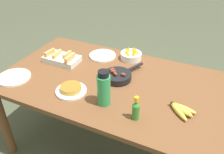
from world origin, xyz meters
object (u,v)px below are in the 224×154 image
(empty_plate_near_front, at_px, (103,56))
(empty_plate_far_left, at_px, (14,77))
(banana_bunch, at_px, (181,110))
(hot_sauce_bottle, at_px, (136,109))
(frittata_plate_center, at_px, (71,89))
(fruit_bowl_mango, at_px, (131,55))
(melon_tray, at_px, (62,59))
(water_bottle, at_px, (104,89))
(skillet, at_px, (118,76))

(empty_plate_near_front, distance_m, empty_plate_far_left, 0.75)
(banana_bunch, relative_size, hot_sauce_bottle, 1.10)
(frittata_plate_center, distance_m, fruit_bowl_mango, 0.66)
(banana_bunch, xyz_separation_m, empty_plate_far_left, (-1.23, -0.15, -0.01))
(empty_plate_near_front, relative_size, hot_sauce_bottle, 1.43)
(melon_tray, bearing_deg, water_bottle, -30.68)
(water_bottle, bearing_deg, banana_bunch, 14.97)
(skillet, xyz_separation_m, empty_plate_far_left, (-0.72, -0.33, -0.02))
(water_bottle, distance_m, hot_sauce_bottle, 0.25)
(fruit_bowl_mango, bearing_deg, hot_sauce_bottle, -66.73)
(frittata_plate_center, distance_m, water_bottle, 0.28)
(banana_bunch, height_order, hot_sauce_bottle, hot_sauce_bottle)
(skillet, bearing_deg, banana_bunch, -84.43)
(melon_tray, bearing_deg, empty_plate_near_front, 40.67)
(fruit_bowl_mango, bearing_deg, empty_plate_far_left, -136.37)
(banana_bunch, height_order, frittata_plate_center, frittata_plate_center)
(fruit_bowl_mango, bearing_deg, skillet, -85.60)
(banana_bunch, height_order, skillet, skillet)
(skillet, bearing_deg, frittata_plate_center, 165.65)
(fruit_bowl_mango, relative_size, water_bottle, 0.73)
(banana_bunch, bearing_deg, empty_plate_far_left, -172.86)
(melon_tray, xyz_separation_m, hot_sauce_bottle, (0.81, -0.39, 0.04))
(water_bottle, height_order, hot_sauce_bottle, water_bottle)
(empty_plate_far_left, distance_m, water_bottle, 0.76)
(banana_bunch, distance_m, frittata_plate_center, 0.75)
(melon_tray, distance_m, empty_plate_far_left, 0.41)
(banana_bunch, distance_m, water_bottle, 0.50)
(skillet, distance_m, empty_plate_near_front, 0.38)
(melon_tray, bearing_deg, skillet, -4.05)
(banana_bunch, bearing_deg, skillet, 161.19)
(banana_bunch, relative_size, water_bottle, 0.73)
(melon_tray, height_order, skillet, melon_tray)
(skillet, height_order, water_bottle, water_bottle)
(frittata_plate_center, xyz_separation_m, empty_plate_near_front, (-0.04, 0.56, -0.01))
(banana_bunch, bearing_deg, melon_tray, 168.59)
(banana_bunch, height_order, fruit_bowl_mango, fruit_bowl_mango)
(water_bottle, relative_size, hot_sauce_bottle, 1.51)
(melon_tray, bearing_deg, frittata_plate_center, -46.87)
(banana_bunch, relative_size, melon_tray, 0.61)
(frittata_plate_center, bearing_deg, empty_plate_far_left, -175.56)
(skillet, relative_size, empty_plate_far_left, 1.44)
(skillet, relative_size, water_bottle, 1.44)
(banana_bunch, bearing_deg, empty_plate_near_front, 150.33)
(skillet, xyz_separation_m, fruit_bowl_mango, (-0.03, 0.34, 0.01))
(frittata_plate_center, bearing_deg, melon_tray, 133.13)
(empty_plate_near_front, bearing_deg, skillet, -45.06)
(skillet, xyz_separation_m, empty_plate_near_front, (-0.27, 0.27, -0.02))
(fruit_bowl_mango, xyz_separation_m, water_bottle, (0.06, -0.64, 0.08))
(fruit_bowl_mango, height_order, hot_sauce_bottle, hot_sauce_bottle)
(melon_tray, relative_size, fruit_bowl_mango, 1.63)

